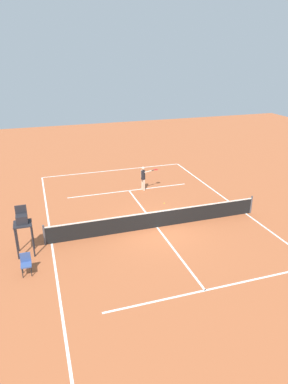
{
  "coord_description": "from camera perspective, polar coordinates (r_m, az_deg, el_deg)",
  "views": [
    {
      "loc": [
        5.75,
        15.41,
        8.76
      ],
      "look_at": [
        -0.29,
        -3.16,
        0.8
      ],
      "focal_mm": 32.08,
      "sensor_mm": 36.0,
      "label": 1
    }
  ],
  "objects": [
    {
      "name": "tennis_ball",
      "position": [
        21.44,
        3.39,
        -1.88
      ],
      "size": [
        0.07,
        0.07,
        0.07
      ],
      "primitive_type": "sphere",
      "color": "#CCE033",
      "rests_on": "ground"
    },
    {
      "name": "tennis_net",
      "position": [
        18.41,
        2.2,
        -4.52
      ],
      "size": [
        11.79,
        0.1,
        1.07
      ],
      "color": "#4C4C51",
      "rests_on": "ground"
    },
    {
      "name": "umpire_chair",
      "position": [
        16.51,
        -19.56,
        -4.89
      ],
      "size": [
        0.8,
        0.8,
        2.41
      ],
      "color": "#232328",
      "rests_on": "ground"
    },
    {
      "name": "courtside_chair_near",
      "position": [
        15.57,
        -19.03,
        -11.09
      ],
      "size": [
        0.44,
        0.46,
        0.95
      ],
      "color": "#262626",
      "rests_on": "ground"
    },
    {
      "name": "court_lines",
      "position": [
        18.64,
        2.18,
        -5.87
      ],
      "size": [
        11.19,
        20.41,
        0.01
      ],
      "color": "white",
      "rests_on": "ground"
    },
    {
      "name": "ground_plane",
      "position": [
        18.64,
        2.18,
        -5.88
      ],
      "size": [
        60.0,
        60.0,
        0.0
      ],
      "primitive_type": "plane",
      "color": "#AD5933"
    },
    {
      "name": "player_serving",
      "position": [
        23.23,
        -0.02,
        2.65
      ],
      "size": [
        1.3,
        0.57,
        1.68
      ],
      "rotation": [
        0.0,
        0.0,
        1.94
      ],
      "color": "beige",
      "rests_on": "ground"
    }
  ]
}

